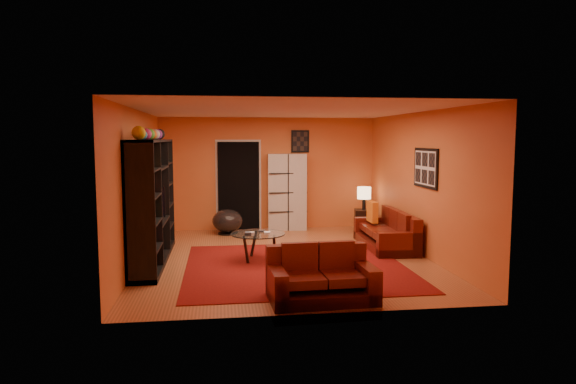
{
  "coord_description": "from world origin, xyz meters",
  "views": [
    {
      "loc": [
        -1.12,
        -8.94,
        2.12
      ],
      "look_at": [
        0.08,
        0.1,
        1.17
      ],
      "focal_mm": 32.0,
      "sensor_mm": 36.0,
      "label": 1
    }
  ],
  "objects": [
    {
      "name": "wall_art_right",
      "position": [
        2.48,
        -0.3,
        1.6
      ],
      "size": [
        0.03,
        1.0,
        0.7
      ],
      "primitive_type": "cube",
      "color": "black",
      "rests_on": "wall_right"
    },
    {
      "name": "bowl_chair",
      "position": [
        -0.97,
        2.38,
        0.29
      ],
      "size": [
        0.67,
        0.67,
        0.55
      ],
      "color": "black",
      "rests_on": "floor"
    },
    {
      "name": "wall_back",
      "position": [
        0.0,
        3.0,
        1.3
      ],
      "size": [
        6.0,
        0.0,
        6.0
      ],
      "primitive_type": "plane",
      "rotation": [
        1.57,
        0.0,
        0.0
      ],
      "color": "#CD612D",
      "rests_on": "floor"
    },
    {
      "name": "ceiling",
      "position": [
        0.0,
        0.0,
        2.6
      ],
      "size": [
        6.0,
        6.0,
        0.0
      ],
      "primitive_type": "plane",
      "rotation": [
        3.14,
        0.0,
        0.0
      ],
      "color": "white",
      "rests_on": "wall_back"
    },
    {
      "name": "wall_art_back",
      "position": [
        0.75,
        2.98,
        2.05
      ],
      "size": [
        0.42,
        0.03,
        0.52
      ],
      "primitive_type": "cube",
      "color": "black",
      "rests_on": "wall_back"
    },
    {
      "name": "wall_left",
      "position": [
        -2.5,
        0.0,
        1.3
      ],
      "size": [
        0.0,
        6.0,
        6.0
      ],
      "primitive_type": "plane",
      "rotation": [
        1.57,
        0.0,
        1.57
      ],
      "color": "#CD612D",
      "rests_on": "floor"
    },
    {
      "name": "sofa",
      "position": [
        2.13,
        0.57,
        0.29
      ],
      "size": [
        0.85,
        1.97,
        0.85
      ],
      "rotation": [
        0.0,
        0.0,
        -0.03
      ],
      "color": "#4D0F0A",
      "rests_on": "rug"
    },
    {
      "name": "table_lamp",
      "position": [
        2.12,
        2.33,
        0.87
      ],
      "size": [
        0.31,
        0.31,
        0.52
      ],
      "color": "black",
      "rests_on": "side_table"
    },
    {
      "name": "coffee_table",
      "position": [
        -0.48,
        -0.17,
        0.43
      ],
      "size": [
        0.94,
        0.94,
        0.47
      ],
      "rotation": [
        0.0,
        0.0,
        -0.33
      ],
      "color": "silver",
      "rests_on": "floor"
    },
    {
      "name": "side_table",
      "position": [
        2.12,
        2.33,
        0.25
      ],
      "size": [
        0.46,
        0.46,
        0.5
      ],
      "primitive_type": "cube",
      "rotation": [
        0.0,
        0.0,
        -0.17
      ],
      "color": "black",
      "rests_on": "floor"
    },
    {
      "name": "wall_front",
      "position": [
        0.0,
        -3.0,
        1.3
      ],
      "size": [
        6.0,
        0.0,
        6.0
      ],
      "primitive_type": "plane",
      "rotation": [
        -1.57,
        0.0,
        0.0
      ],
      "color": "#CD612D",
      "rests_on": "floor"
    },
    {
      "name": "wall_right",
      "position": [
        2.5,
        0.0,
        1.3
      ],
      "size": [
        0.0,
        6.0,
        6.0
      ],
      "primitive_type": "plane",
      "rotation": [
        1.57,
        0.0,
        -1.57
      ],
      "color": "#CD612D",
      "rests_on": "floor"
    },
    {
      "name": "loveseat",
      "position": [
        0.18,
        -2.42,
        0.29
      ],
      "size": [
        1.41,
        0.89,
        0.85
      ],
      "rotation": [
        0.0,
        0.0,
        1.62
      ],
      "color": "#4D0F0A",
      "rests_on": "rug"
    },
    {
      "name": "rug",
      "position": [
        0.1,
        -0.7,
        0.01
      ],
      "size": [
        3.6,
        3.6,
        0.01
      ],
      "primitive_type": "cube",
      "color": "#5A0B0A",
      "rests_on": "floor"
    },
    {
      "name": "floor",
      "position": [
        0.0,
        0.0,
        0.0
      ],
      "size": [
        6.0,
        6.0,
        0.0
      ],
      "primitive_type": "plane",
      "color": "brown",
      "rests_on": "ground"
    },
    {
      "name": "tv",
      "position": [
        -2.23,
        -0.05,
        0.99
      ],
      "size": [
        0.93,
        0.12,
        0.54
      ],
      "primitive_type": "imported",
      "rotation": [
        0.0,
        0.0,
        1.57
      ],
      "color": "black",
      "rests_on": "entertainment_unit"
    },
    {
      "name": "doorway",
      "position": [
        -0.7,
        2.96,
        1.02
      ],
      "size": [
        0.95,
        0.1,
        2.04
      ],
      "primitive_type": "cube",
      "color": "black",
      "rests_on": "floor"
    },
    {
      "name": "storage_cabinet",
      "position": [
        0.42,
        2.8,
        0.88
      ],
      "size": [
        0.91,
        0.46,
        1.77
      ],
      "primitive_type": "cube",
      "rotation": [
        0.0,
        0.0,
        -0.08
      ],
      "color": "beige",
      "rests_on": "floor"
    },
    {
      "name": "entertainment_unit",
      "position": [
        -2.27,
        0.0,
        1.05
      ],
      "size": [
        0.45,
        3.0,
        2.1
      ],
      "primitive_type": "cube",
      "color": "black",
      "rests_on": "floor"
    },
    {
      "name": "throw_pillow",
      "position": [
        1.95,
        1.1,
        0.63
      ],
      "size": [
        0.12,
        0.42,
        0.42
      ],
      "primitive_type": "cube",
      "color": "orange",
      "rests_on": "sofa"
    }
  ]
}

